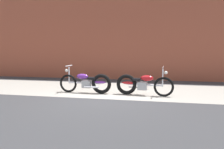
# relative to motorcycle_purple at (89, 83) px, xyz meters

# --- Properties ---
(ground_plane) EXTENTS (80.00, 80.00, 0.00)m
(ground_plane) POSITION_rel_motorcycle_purple_xyz_m (0.74, -0.85, -0.40)
(ground_plane) COLOR #38383A
(sidewalk_slab) EXTENTS (36.00, 3.50, 0.01)m
(sidewalk_slab) POSITION_rel_motorcycle_purple_xyz_m (0.74, 0.90, -0.40)
(sidewalk_slab) COLOR #9E998E
(sidewalk_slab) RESTS_ON ground
(brick_building_wall) EXTENTS (36.00, 0.50, 6.13)m
(brick_building_wall) POSITION_rel_motorcycle_purple_xyz_m (0.74, 4.35, 2.67)
(brick_building_wall) COLOR brown
(brick_building_wall) RESTS_ON ground
(motorcycle_purple) EXTENTS (2.01, 0.58, 1.03)m
(motorcycle_purple) POSITION_rel_motorcycle_purple_xyz_m (0.00, 0.00, 0.00)
(motorcycle_purple) COLOR black
(motorcycle_purple) RESTS_ON ground
(motorcycle_red) EXTENTS (2.01, 0.58, 1.03)m
(motorcycle_red) POSITION_rel_motorcycle_purple_xyz_m (1.90, -0.00, 0.00)
(motorcycle_red) COLOR black
(motorcycle_red) RESTS_ON ground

